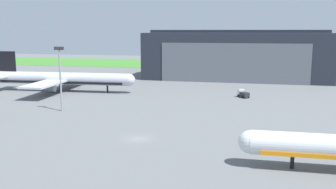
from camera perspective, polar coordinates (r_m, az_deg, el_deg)
The scene contains 6 objects.
ground_plane at distance 68.46m, azimuth -4.68°, elevation -6.85°, with size 440.00×440.00×0.00m, color slate.
grass_field_strip at distance 217.94m, azimuth 7.68°, elevation 4.59°, with size 440.00×56.00×0.08m, color #428530.
maintenance_hangar at distance 160.35m, azimuth 10.47°, elevation 6.06°, with size 73.18×38.08×20.00m.
airliner_far_left at distance 125.38m, azimuth -16.14°, elevation 2.34°, with size 48.86×37.57×12.93m.
pushback_tractor at distance 111.96m, azimuth 11.54°, elevation 0.11°, with size 3.75×4.23×2.31m.
apron_light_mast at distance 93.61m, azimuth -16.34°, elevation 3.22°, with size 2.40×0.50×15.85m.
Camera 1 is at (20.11, -62.44, 19.61)m, focal length 39.40 mm.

